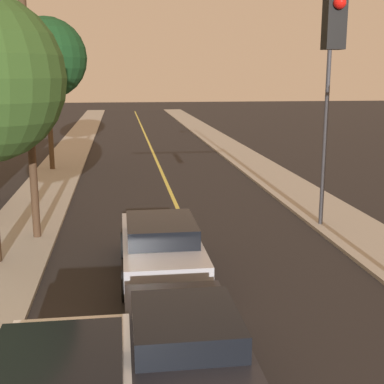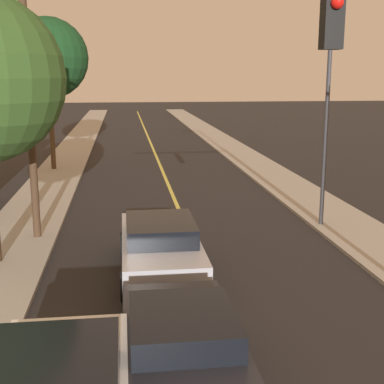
% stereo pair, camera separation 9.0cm
% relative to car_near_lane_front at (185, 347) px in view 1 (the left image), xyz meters
% --- Properties ---
extents(road_surface, '(8.56, 80.00, 0.01)m').
position_rel_car_near_lane_front_xyz_m(road_surface, '(1.20, 31.36, -0.75)').
color(road_surface, black).
rests_on(road_surface, ground).
extents(sidewalk_left, '(2.50, 80.00, 0.12)m').
position_rel_car_near_lane_front_xyz_m(sidewalk_left, '(-4.33, 31.36, -0.69)').
color(sidewalk_left, '#9E998E').
rests_on(sidewalk_left, ground).
extents(sidewalk_right, '(2.50, 80.00, 0.12)m').
position_rel_car_near_lane_front_xyz_m(sidewalk_right, '(6.73, 31.36, -0.69)').
color(sidewalk_right, '#9E998E').
rests_on(sidewalk_right, ground).
extents(car_near_lane_front, '(2.06, 4.37, 1.43)m').
position_rel_car_near_lane_front_xyz_m(car_near_lane_front, '(0.00, 0.00, 0.00)').
color(car_near_lane_front, black).
rests_on(car_near_lane_front, ground).
extents(car_near_lane_second, '(2.08, 4.97, 1.55)m').
position_rel_car_near_lane_front_xyz_m(car_near_lane_second, '(0.00, 5.18, 0.07)').
color(car_near_lane_second, '#A5A8B2').
rests_on(car_near_lane_second, ground).
extents(streetlamp_right, '(1.55, 0.36, 7.87)m').
position_rel_car_near_lane_front_xyz_m(streetlamp_right, '(5.51, 9.03, 4.31)').
color(streetlamp_right, '#333338').
rests_on(streetlamp_right, ground).
extents(utility_pole_left, '(1.60, 0.24, 8.04)m').
position_rel_car_near_lane_front_xyz_m(utility_pole_left, '(-3.68, 8.79, 3.55)').
color(utility_pole_left, '#422D1E').
rests_on(utility_pole_left, ground).
extents(tree_left_far, '(4.24, 4.24, 8.02)m').
position_rel_car_near_lane_front_xyz_m(tree_left_far, '(-4.70, 21.55, 5.25)').
color(tree_left_far, '#4C3823').
rests_on(tree_left_far, ground).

